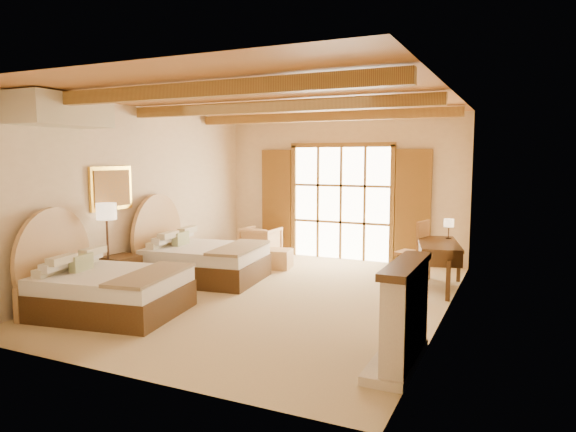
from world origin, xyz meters
The scene contains 19 objects.
floor centered at (0.00, 0.00, 0.00)m, with size 7.00×7.00×0.00m, color #CEB885.
wall_back centered at (0.00, 3.50, 1.60)m, with size 5.50×5.50×0.00m, color beige.
wall_left centered at (-2.75, 0.00, 1.60)m, with size 7.00×7.00×0.00m, color beige.
wall_right centered at (2.75, 0.00, 1.60)m, with size 7.00×7.00×0.00m, color beige.
ceiling centered at (0.00, 0.00, 3.20)m, with size 7.00×7.00×0.00m, color #AF7339.
ceiling_beams centered at (0.00, 0.00, 3.08)m, with size 5.39×4.60×0.18m, color olive, non-canonical shape.
french_doors centered at (0.00, 3.44, 1.25)m, with size 3.95×0.08×2.60m.
fireplace centered at (2.60, -2.00, 0.51)m, with size 0.46×1.40×1.16m.
painting centered at (-2.70, -0.75, 1.75)m, with size 0.06×0.95×0.75m.
canopy_valance centered at (-2.40, -2.00, 2.95)m, with size 0.70×1.40×0.45m, color beige.
bed_near centered at (-1.86, -1.90, 0.40)m, with size 2.26×1.84×1.34m.
bed_far centered at (-1.80, 0.45, 0.42)m, with size 2.28×1.83×1.38m.
nightstand centered at (-2.45, -0.85, 0.30)m, with size 0.51×0.51×0.61m, color #473319.
floor_lamp centered at (-2.50, -1.10, 1.30)m, with size 0.32×0.32×1.53m.
armchair centered at (-1.65, 2.71, 0.36)m, with size 0.77×0.79×0.72m, color tan.
ottoman centered at (-0.84, 1.93, 0.19)m, with size 0.53×0.53×0.39m, color tan.
desk centered at (2.42, 1.57, 0.44)m, with size 0.99×1.63×0.82m.
desk_chair centered at (1.88, 2.11, 0.35)m, with size 0.59×0.59×1.12m.
desk_lamp centered at (2.52, 2.08, 1.09)m, with size 0.18×0.18×0.35m.
Camera 1 is at (3.73, -7.44, 2.27)m, focal length 32.00 mm.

